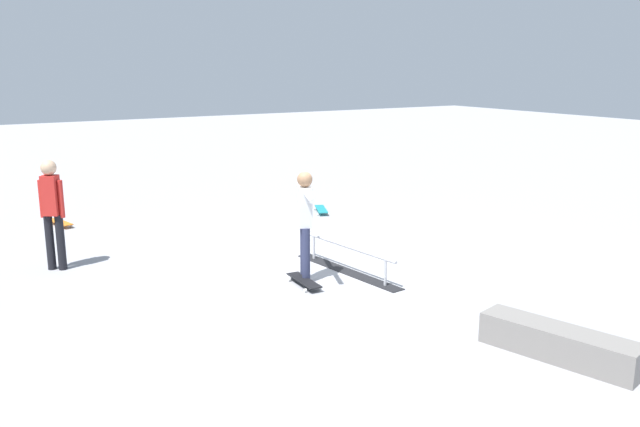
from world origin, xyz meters
TOP-DOWN VIEW (x-y plane):
  - ground_plane at (0.00, 0.00)m, footprint 60.00×60.00m
  - grind_rail at (-0.53, 0.12)m, footprint 2.33×0.51m
  - skate_ledge at (-4.34, -0.17)m, footprint 1.80×0.86m
  - skater_main at (-0.58, 0.91)m, footprint 1.28×0.55m
  - skateboard_main at (-0.75, 1.03)m, footprint 0.81×0.29m
  - bystander_red_shirt at (1.96, 4.00)m, footprint 0.30×0.37m
  - loose_skateboard_teal at (3.28, -1.71)m, footprint 0.81×0.51m
  - loose_skateboard_orange at (4.97, 3.43)m, footprint 0.82×0.40m

SIDE VIEW (x-z plane):
  - ground_plane at x=0.00m, z-range 0.00..0.00m
  - skateboard_main at x=-0.75m, z-range 0.03..0.12m
  - loose_skateboard_teal at x=3.28m, z-range 0.03..0.12m
  - loose_skateboard_orange at x=4.97m, z-range 0.03..0.12m
  - skate_ledge at x=-4.34m, z-range 0.00..0.36m
  - grind_rail at x=-0.53m, z-range -0.03..0.41m
  - skater_main at x=-0.58m, z-range 0.14..1.80m
  - bystander_red_shirt at x=1.96m, z-range 0.11..1.87m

